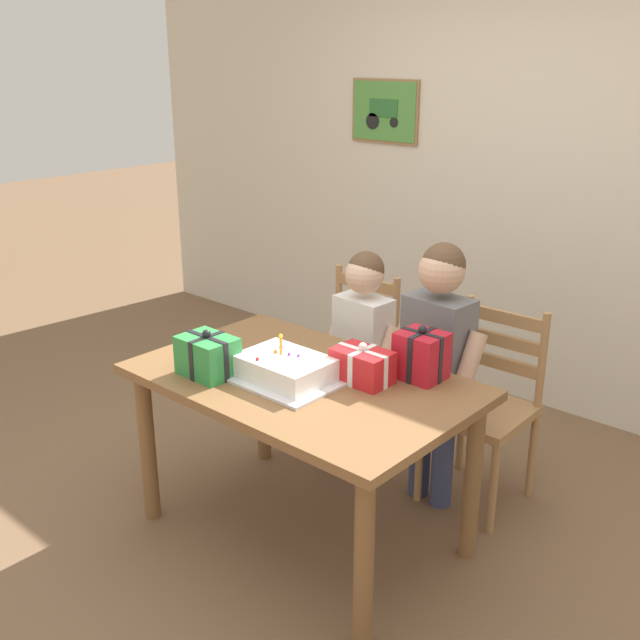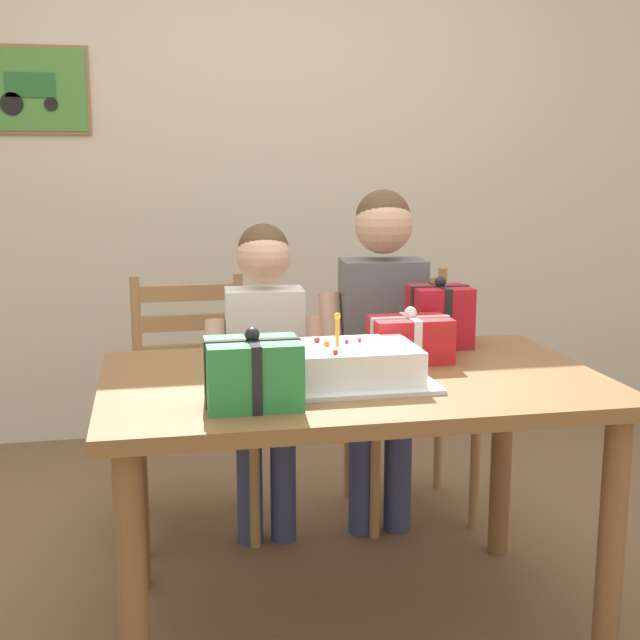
# 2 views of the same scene
# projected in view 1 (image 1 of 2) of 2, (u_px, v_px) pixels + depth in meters

# --- Properties ---
(ground_plane) EXTENTS (20.00, 20.00, 0.00)m
(ground_plane) POSITION_uv_depth(u_px,v_px,m) (304.00, 534.00, 3.29)
(ground_plane) COLOR brown
(back_wall) EXTENTS (6.40, 0.11, 2.60)m
(back_wall) POSITION_uv_depth(u_px,v_px,m) (535.00, 183.00, 4.21)
(back_wall) COLOR beige
(back_wall) RESTS_ON ground
(dining_table) EXTENTS (1.38, 0.87, 0.75)m
(dining_table) POSITION_uv_depth(u_px,v_px,m) (303.00, 400.00, 3.07)
(dining_table) COLOR brown
(dining_table) RESTS_ON ground
(birthday_cake) EXTENTS (0.44, 0.34, 0.19)m
(birthday_cake) POSITION_uv_depth(u_px,v_px,m) (285.00, 369.00, 2.99)
(birthday_cake) COLOR silver
(birthday_cake) RESTS_ON dining_table
(gift_box_red_large) EXTENTS (0.19, 0.17, 0.23)m
(gift_box_red_large) POSITION_uv_depth(u_px,v_px,m) (421.00, 355.00, 3.00)
(gift_box_red_large) COLOR red
(gift_box_red_large) RESTS_ON dining_table
(gift_box_beside_cake) EXTENTS (0.23, 0.18, 0.20)m
(gift_box_beside_cake) POSITION_uv_depth(u_px,v_px,m) (208.00, 356.00, 3.03)
(gift_box_beside_cake) COLOR #2D8E42
(gift_box_beside_cake) RESTS_ON dining_table
(gift_box_corner_small) EXTENTS (0.24, 0.16, 0.17)m
(gift_box_corner_small) POSITION_uv_depth(u_px,v_px,m) (362.00, 366.00, 2.98)
(gift_box_corner_small) COLOR red
(gift_box_corner_small) RESTS_ON dining_table
(chair_left) EXTENTS (0.43, 0.43, 0.92)m
(chair_left) POSITION_uv_depth(u_px,v_px,m) (349.00, 360.00, 3.94)
(chair_left) COLOR #A87A4C
(chair_left) RESTS_ON ground
(chair_right) EXTENTS (0.43, 0.43, 0.92)m
(chair_right) POSITION_uv_depth(u_px,v_px,m) (484.00, 405.00, 3.44)
(chair_right) COLOR #A87A4C
(chair_right) RESTS_ON ground
(child_older) EXTENTS (0.46, 0.27, 1.24)m
(child_older) POSITION_uv_depth(u_px,v_px,m) (437.00, 351.00, 3.30)
(child_older) COLOR #38426B
(child_older) RESTS_ON ground
(child_younger) EXTENTS (0.42, 0.24, 1.13)m
(child_younger) POSITION_uv_depth(u_px,v_px,m) (363.00, 342.00, 3.58)
(child_younger) COLOR #38426B
(child_younger) RESTS_ON ground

